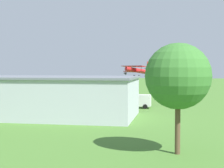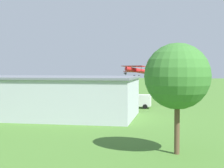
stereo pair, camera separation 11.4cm
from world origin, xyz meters
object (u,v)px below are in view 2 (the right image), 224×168
object	(u,v)px
person_by_parked_cars	(45,102)
tree_behind_hangar_left	(177,76)
truck_delivery_white	(134,101)
person_at_fence_line	(40,103)
hangar	(49,96)
car_white	(17,103)
biplane	(137,70)

from	to	relation	value
person_by_parked_cars	tree_behind_hangar_left	size ratio (longest dim) A/B	0.14
truck_delivery_white	person_at_fence_line	xyz separation A→B (m)	(20.45, 0.77, -0.80)
hangar	car_white	bearing A→B (deg)	-48.00
tree_behind_hangar_left	person_at_fence_line	bearing A→B (deg)	-52.09
person_by_parked_cars	truck_delivery_white	bearing A→B (deg)	176.45
biplane	tree_behind_hangar_left	bearing A→B (deg)	100.80
person_by_parked_cars	tree_behind_hangar_left	bearing A→B (deg)	125.94
biplane	tree_behind_hangar_left	world-z (taller)	tree_behind_hangar_left
car_white	truck_delivery_white	bearing A→B (deg)	-176.58
truck_delivery_white	tree_behind_hangar_left	bearing A→B (deg)	102.81
car_white	tree_behind_hangar_left	bearing A→B (deg)	132.86
car_white	person_at_fence_line	bearing A→B (deg)	-171.35
car_white	person_at_fence_line	distance (m)	4.95
biplane	hangar	bearing A→B (deg)	60.73
person_at_fence_line	person_by_parked_cars	distance (m)	2.08
hangar	person_by_parked_cars	size ratio (longest dim) A/B	19.35
truck_delivery_white	person_by_parked_cars	xyz separation A→B (m)	(19.89, -1.23, -0.81)
hangar	car_white	world-z (taller)	hangar
biplane	car_white	distance (m)	27.79
truck_delivery_white	car_white	bearing A→B (deg)	3.42
person_at_fence_line	person_by_parked_cars	world-z (taller)	person_at_fence_line
biplane	tree_behind_hangar_left	xyz separation A→B (m)	(-8.74, 45.82, -0.26)
truck_delivery_white	biplane	bearing A→B (deg)	-89.56
biplane	truck_delivery_white	size ratio (longest dim) A/B	1.05
person_at_fence_line	biplane	bearing A→B (deg)	-157.56
truck_delivery_white	person_by_parked_cars	size ratio (longest dim) A/B	4.81
car_white	hangar	bearing A→B (deg)	132.00
hangar	truck_delivery_white	bearing A→B (deg)	-130.18
tree_behind_hangar_left	car_white	bearing A→B (deg)	-47.14
car_white	tree_behind_hangar_left	xyz separation A→B (m)	(-34.02, 36.66, 6.77)
person_at_fence_line	tree_behind_hangar_left	size ratio (longest dim) A/B	0.15
car_white	truck_delivery_white	size ratio (longest dim) A/B	0.55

